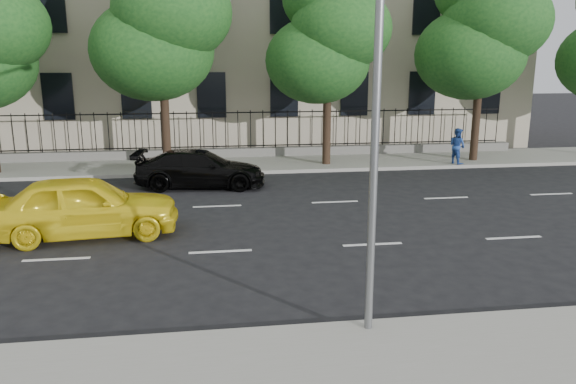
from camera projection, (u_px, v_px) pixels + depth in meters
The scene contains 11 objects.
ground at pixel (223, 291), 11.89m from camera, with size 120.00×120.00×0.00m, color black.
far_sidewalk at pixel (214, 165), 25.34m from camera, with size 60.00×4.00×0.15m, color gray.
lane_markings at pixel (219, 226), 16.46m from camera, with size 49.60×4.62×0.01m, color silver, non-canonical shape.
iron_fence at pixel (213, 147), 26.85m from camera, with size 30.00×0.50×2.20m.
street_light at pixel (369, 38), 9.32m from camera, with size 0.25×3.32×8.05m.
tree_c at pixel (161, 17), 22.97m from camera, with size 5.89×5.50×9.80m.
tree_d at pixel (328, 33), 24.06m from camera, with size 5.34×4.94×8.84m.
tree_e at pixel (483, 25), 24.94m from camera, with size 5.71×5.31×9.46m.
yellow_taxi at pixel (84, 206), 15.34m from camera, with size 2.02×5.03×1.71m, color yellow.
black_sedan at pixel (200, 169), 21.22m from camera, with size 1.98×4.88×1.42m, color black.
pedestrian_far at pixel (457, 146), 25.08m from camera, with size 0.78×0.61×1.60m, color #254899.
Camera 1 is at (-0.20, -11.14, 4.84)m, focal length 35.00 mm.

